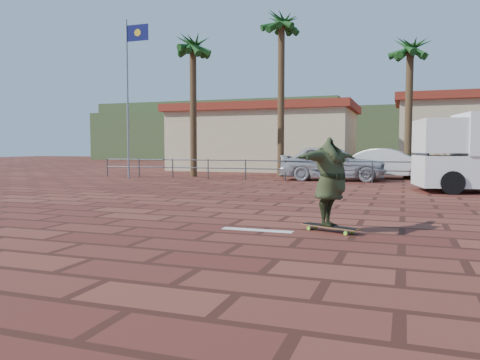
{
  "coord_description": "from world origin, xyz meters",
  "views": [
    {
      "loc": [
        3.34,
        -9.71,
        1.59
      ],
      "look_at": [
        -0.42,
        0.98,
        0.8
      ],
      "focal_mm": 35.0,
      "sensor_mm": 36.0,
      "label": 1
    }
  ],
  "objects_px": {
    "longboard": "(330,227)",
    "car_white": "(391,164)",
    "skateboarder": "(330,182)",
    "car_silver": "(332,163)"
  },
  "relations": [
    {
      "from": "skateboarder",
      "to": "longboard",
      "type": "bearing_deg",
      "value": -77.45
    },
    {
      "from": "longboard",
      "to": "car_white",
      "type": "xyz_separation_m",
      "value": [
        0.68,
        16.09,
        0.67
      ]
    },
    {
      "from": "skateboarder",
      "to": "car_white",
      "type": "height_order",
      "value": "skateboarder"
    },
    {
      "from": "longboard",
      "to": "car_white",
      "type": "height_order",
      "value": "car_white"
    },
    {
      "from": "skateboarder",
      "to": "car_silver",
      "type": "relative_size",
      "value": 0.41
    },
    {
      "from": "longboard",
      "to": "car_silver",
      "type": "xyz_separation_m",
      "value": [
        -1.97,
        13.91,
        0.76
      ]
    },
    {
      "from": "skateboarder",
      "to": "car_silver",
      "type": "bearing_deg",
      "value": 27.73
    },
    {
      "from": "longboard",
      "to": "skateboarder",
      "type": "xyz_separation_m",
      "value": [
        -0.0,
        0.0,
        0.86
      ]
    },
    {
      "from": "car_silver",
      "to": "car_white",
      "type": "relative_size",
      "value": 1.08
    },
    {
      "from": "car_silver",
      "to": "longboard",
      "type": "bearing_deg",
      "value": -175.47
    }
  ]
}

